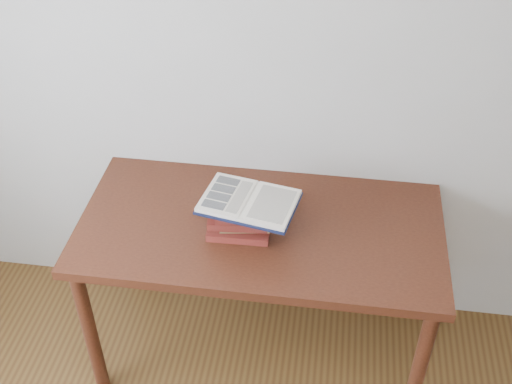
# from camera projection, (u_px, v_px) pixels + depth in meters

# --- Properties ---
(desk) EXTENTS (1.48, 0.74, 0.79)m
(desk) POSITION_uv_depth(u_px,v_px,m) (260.00, 242.00, 2.65)
(desk) COLOR #492112
(desk) RESTS_ON ground
(book_stack) EXTENTS (0.27, 0.20, 0.15)m
(book_stack) POSITION_uv_depth(u_px,v_px,m) (241.00, 215.00, 2.53)
(book_stack) COLOR maroon
(book_stack) RESTS_ON desk
(open_book) EXTENTS (0.40, 0.31, 0.03)m
(open_book) POSITION_uv_depth(u_px,v_px,m) (249.00, 202.00, 2.44)
(open_book) COLOR black
(open_book) RESTS_ON book_stack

